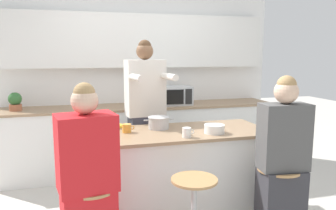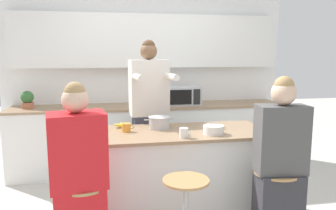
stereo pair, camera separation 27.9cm
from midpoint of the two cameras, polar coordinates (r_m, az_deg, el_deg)
name	(u,v)px [view 1 (the left image)]	position (r m, az deg, el deg)	size (l,w,h in m)	color
wall_back	(138,61)	(4.84, -6.95, 7.65)	(4.11, 0.22, 2.70)	white
back_counter	(143,138)	(4.68, -6.15, -5.71)	(3.81, 0.65, 0.93)	white
kitchen_island	(170,174)	(3.34, -2.09, -11.98)	(1.96, 0.77, 0.89)	black
bar_stool_rightmost	(277,202)	(3.07, 16.00, -15.98)	(0.38, 0.38, 0.67)	tan
person_cooking	(146,120)	(3.75, -6.04, -2.70)	(0.49, 0.61, 1.79)	#383842
person_wrapped_blanket	(88,187)	(2.53, -16.96, -13.53)	(0.45, 0.36, 1.44)	red
person_seated_near	(282,168)	(2.94, 16.68, -10.54)	(0.42, 0.30, 1.46)	#333338
cooking_pot	(159,123)	(3.32, -4.03, -3.11)	(0.31, 0.22, 0.12)	#B7BABC
fruit_bowl	(214,129)	(3.14, 5.58, -4.18)	(0.19, 0.19, 0.08)	white
mixing_bowl_steel	(92,127)	(3.35, -15.37, -3.78)	(0.19, 0.19, 0.07)	white
coffee_cup_near	(187,133)	(2.96, 0.61, -4.84)	(0.11, 0.08, 0.09)	white
coffee_cup_far	(127,128)	(3.20, -9.68, -4.04)	(0.12, 0.09, 0.08)	orange
banana_bunch	(120,126)	(3.39, -10.78, -3.64)	(0.17, 0.12, 0.05)	yellow
microwave	(172,96)	(4.61, -1.03, 1.65)	(0.53, 0.35, 0.26)	#B2B5B7
potted_plant	(15,101)	(4.61, -26.67, 0.55)	(0.16, 0.16, 0.23)	#A86042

